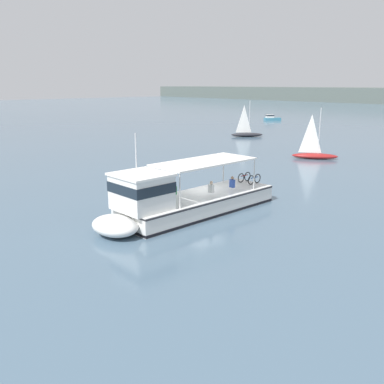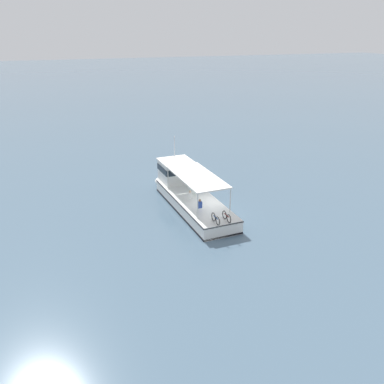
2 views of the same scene
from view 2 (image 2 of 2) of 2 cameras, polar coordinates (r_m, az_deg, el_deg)
ground_plane at (r=33.08m, az=3.01°, el=-3.10°), size 400.00×400.00×0.00m
ferry_main at (r=34.68m, az=-0.65°, el=-0.00°), size 3.89×12.94×5.32m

